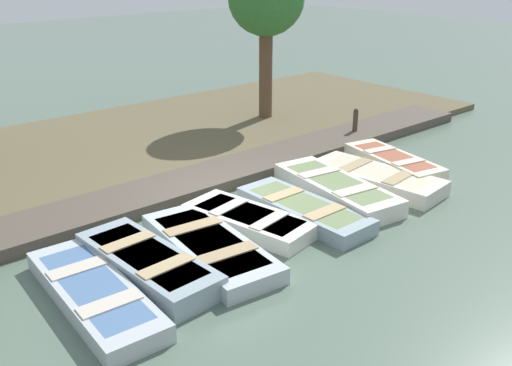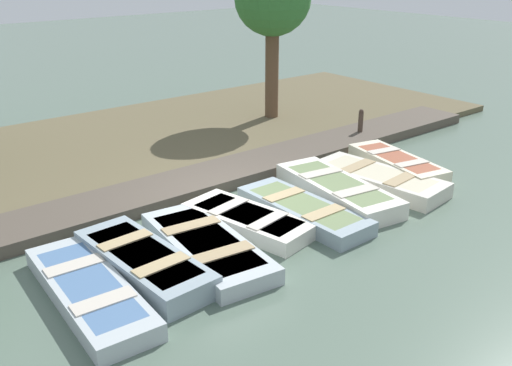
{
  "view_description": "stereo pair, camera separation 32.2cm",
  "coord_description": "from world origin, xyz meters",
  "px_view_note": "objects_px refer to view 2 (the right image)",
  "views": [
    {
      "loc": [
        9.21,
        -7.07,
        5.24
      ],
      "look_at": [
        0.55,
        0.3,
        0.65
      ],
      "focal_mm": 40.0,
      "sensor_mm": 36.0,
      "label": 1
    },
    {
      "loc": [
        9.41,
        -6.82,
        5.24
      ],
      "look_at": [
        0.55,
        0.3,
        0.65
      ],
      "focal_mm": 40.0,
      "sensor_mm": 36.0,
      "label": 2
    }
  ],
  "objects_px": {
    "rowboat_2": "(207,246)",
    "rowboat_1": "(143,262)",
    "park_tree_left": "(273,0)",
    "rowboat_3": "(248,220)",
    "rowboat_5": "(337,190)",
    "mooring_post_far": "(360,125)",
    "rowboat_0": "(89,291)",
    "rowboat_6": "(378,179)",
    "rowboat_7": "(397,164)",
    "rowboat_4": "(303,210)"
  },
  "relations": [
    {
      "from": "rowboat_3",
      "to": "rowboat_0",
      "type": "bearing_deg",
      "value": -94.04
    },
    {
      "from": "rowboat_5",
      "to": "rowboat_7",
      "type": "relative_size",
      "value": 1.17
    },
    {
      "from": "rowboat_3",
      "to": "mooring_post_far",
      "type": "bearing_deg",
      "value": 100.63
    },
    {
      "from": "rowboat_5",
      "to": "mooring_post_far",
      "type": "xyz_separation_m",
      "value": [
        -2.61,
        3.71,
        0.28
      ]
    },
    {
      "from": "rowboat_1",
      "to": "rowboat_2",
      "type": "distance_m",
      "value": 1.26
    },
    {
      "from": "rowboat_0",
      "to": "mooring_post_far",
      "type": "bearing_deg",
      "value": 109.92
    },
    {
      "from": "rowboat_5",
      "to": "rowboat_2",
      "type": "bearing_deg",
      "value": -76.99
    },
    {
      "from": "rowboat_0",
      "to": "rowboat_3",
      "type": "height_order",
      "value": "rowboat_3"
    },
    {
      "from": "rowboat_3",
      "to": "mooring_post_far",
      "type": "relative_size",
      "value": 3.05
    },
    {
      "from": "rowboat_4",
      "to": "rowboat_6",
      "type": "height_order",
      "value": "rowboat_6"
    },
    {
      "from": "rowboat_2",
      "to": "rowboat_1",
      "type": "bearing_deg",
      "value": -88.93
    },
    {
      "from": "rowboat_6",
      "to": "rowboat_7",
      "type": "bearing_deg",
      "value": 100.8
    },
    {
      "from": "rowboat_4",
      "to": "rowboat_5",
      "type": "distance_m",
      "value": 1.35
    },
    {
      "from": "rowboat_2",
      "to": "rowboat_6",
      "type": "xyz_separation_m",
      "value": [
        -0.16,
        5.09,
        0.03
      ]
    },
    {
      "from": "rowboat_0",
      "to": "rowboat_1",
      "type": "distance_m",
      "value": 1.11
    },
    {
      "from": "rowboat_4",
      "to": "park_tree_left",
      "type": "relative_size",
      "value": 0.61
    },
    {
      "from": "mooring_post_far",
      "to": "rowboat_6",
      "type": "bearing_deg",
      "value": -41.47
    },
    {
      "from": "rowboat_1",
      "to": "rowboat_3",
      "type": "bearing_deg",
      "value": 92.9
    },
    {
      "from": "park_tree_left",
      "to": "rowboat_3",
      "type": "bearing_deg",
      "value": -43.72
    },
    {
      "from": "rowboat_2",
      "to": "park_tree_left",
      "type": "xyz_separation_m",
      "value": [
        -6.13,
        6.77,
        3.74
      ]
    },
    {
      "from": "rowboat_0",
      "to": "rowboat_2",
      "type": "relative_size",
      "value": 1.01
    },
    {
      "from": "mooring_post_far",
      "to": "rowboat_1",
      "type": "bearing_deg",
      "value": -72.37
    },
    {
      "from": "rowboat_7",
      "to": "park_tree_left",
      "type": "height_order",
      "value": "park_tree_left"
    },
    {
      "from": "rowboat_2",
      "to": "rowboat_3",
      "type": "relative_size",
      "value": 1.17
    },
    {
      "from": "rowboat_1",
      "to": "rowboat_7",
      "type": "relative_size",
      "value": 1.05
    },
    {
      "from": "rowboat_4",
      "to": "rowboat_6",
      "type": "xyz_separation_m",
      "value": [
        -0.13,
        2.6,
        0.02
      ]
    },
    {
      "from": "rowboat_1",
      "to": "park_tree_left",
      "type": "distance_m",
      "value": 10.68
    },
    {
      "from": "rowboat_0",
      "to": "rowboat_4",
      "type": "distance_m",
      "value": 4.84
    },
    {
      "from": "rowboat_1",
      "to": "mooring_post_far",
      "type": "bearing_deg",
      "value": 104.43
    },
    {
      "from": "rowboat_0",
      "to": "park_tree_left",
      "type": "bearing_deg",
      "value": 127.33
    },
    {
      "from": "rowboat_1",
      "to": "rowboat_3",
      "type": "distance_m",
      "value": 2.55
    },
    {
      "from": "rowboat_0",
      "to": "rowboat_3",
      "type": "bearing_deg",
      "value": 100.4
    },
    {
      "from": "rowboat_0",
      "to": "rowboat_7",
      "type": "relative_size",
      "value": 1.16
    },
    {
      "from": "rowboat_7",
      "to": "rowboat_3",
      "type": "bearing_deg",
      "value": -76.46
    },
    {
      "from": "rowboat_2",
      "to": "park_tree_left",
      "type": "bearing_deg",
      "value": 138.74
    },
    {
      "from": "rowboat_3",
      "to": "rowboat_7",
      "type": "relative_size",
      "value": 0.98
    },
    {
      "from": "rowboat_0",
      "to": "rowboat_1",
      "type": "relative_size",
      "value": 1.11
    },
    {
      "from": "rowboat_2",
      "to": "rowboat_0",
      "type": "bearing_deg",
      "value": -81.64
    },
    {
      "from": "rowboat_0",
      "to": "rowboat_1",
      "type": "xyz_separation_m",
      "value": [
        -0.19,
        1.09,
        0.05
      ]
    },
    {
      "from": "rowboat_2",
      "to": "park_tree_left",
      "type": "relative_size",
      "value": 0.67
    },
    {
      "from": "rowboat_1",
      "to": "mooring_post_far",
      "type": "xyz_separation_m",
      "value": [
        -2.79,
        8.78,
        0.27
      ]
    },
    {
      "from": "rowboat_3",
      "to": "rowboat_5",
      "type": "relative_size",
      "value": 0.84
    },
    {
      "from": "mooring_post_far",
      "to": "rowboat_3",
      "type": "bearing_deg",
      "value": -68.02
    },
    {
      "from": "rowboat_4",
      "to": "rowboat_3",
      "type": "bearing_deg",
      "value": -107.26
    },
    {
      "from": "rowboat_1",
      "to": "rowboat_7",
      "type": "height_order",
      "value": "rowboat_1"
    },
    {
      "from": "rowboat_4",
      "to": "park_tree_left",
      "type": "height_order",
      "value": "park_tree_left"
    },
    {
      "from": "rowboat_2",
      "to": "rowboat_6",
      "type": "height_order",
      "value": "rowboat_6"
    },
    {
      "from": "rowboat_0",
      "to": "mooring_post_far",
      "type": "height_order",
      "value": "mooring_post_far"
    },
    {
      "from": "rowboat_2",
      "to": "rowboat_7",
      "type": "height_order",
      "value": "rowboat_7"
    },
    {
      "from": "rowboat_1",
      "to": "rowboat_5",
      "type": "relative_size",
      "value": 0.89
    }
  ]
}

